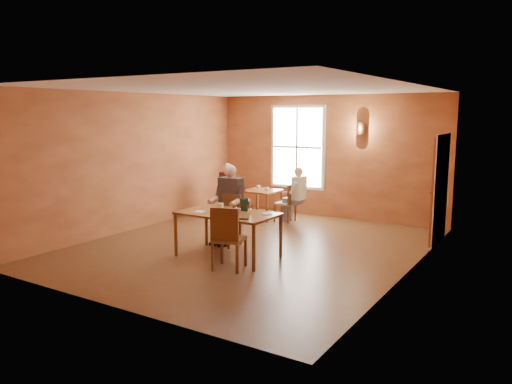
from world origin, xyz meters
The scene contains 29 objects.
ground centered at (0.00, 0.00, 0.00)m, with size 6.00×7.00×0.01m, color brown.
wall_back centered at (0.00, 3.50, 1.50)m, with size 6.00×0.04×3.00m, color brown.
wall_front centered at (0.00, -3.50, 1.50)m, with size 6.00×0.04×3.00m, color brown.
wall_left centered at (-3.00, 0.00, 1.50)m, with size 0.04×7.00×3.00m, color brown.
wall_right centered at (3.00, 0.00, 1.50)m, with size 0.04×7.00×3.00m, color brown.
ceiling centered at (0.00, 0.00, 3.00)m, with size 6.00×7.00×0.04m, color white.
window centered at (-0.80, 3.45, 1.70)m, with size 1.36×0.10×1.96m, color white.
door centered at (2.94, 2.30, 1.05)m, with size 0.12×1.04×2.10m, color maroon.
wall_sconce centered at (0.90, 3.40, 2.20)m, with size 0.16×0.16×0.28m, color brown.
main_table centered at (0.02, -0.78, 0.41)m, with size 1.74×0.98×0.82m, color brown, non-canonical shape.
chair_diner_main centered at (-0.48, -0.13, 0.49)m, with size 0.44×0.44×0.99m, color brown, non-canonical shape.
diner_main centered at (-0.48, -0.16, 0.75)m, with size 0.60×0.60×1.50m, color #463021, non-canonical shape.
chair_empty centered at (0.43, -1.33, 0.53)m, with size 0.47×0.47×1.07m, color #4B250E, non-canonical shape.
plate_food centered at (-0.20, -0.77, 0.84)m, with size 0.31×0.31×0.04m, color white.
sandwich centered at (-0.19, -0.71, 0.87)m, with size 0.10×0.09×0.12m, color tan.
goblet_a centered at (0.44, -0.65, 0.91)m, with size 0.08×0.08×0.19m, color white, non-canonical shape.
goblet_c centered at (0.32, -0.99, 0.91)m, with size 0.08×0.08×0.20m, color white, non-canonical shape.
menu_stand centered at (0.19, -0.52, 0.93)m, with size 0.14×0.07×0.23m, color black.
knife centered at (-0.02, -1.03, 0.82)m, with size 0.22×0.02×0.00m, color #B8B8C6.
napkin centered at (-0.44, -0.99, 0.82)m, with size 0.19×0.19×0.01m, color white.
side_plate centered at (0.69, -0.55, 0.82)m, with size 0.19×0.19×0.01m, color silver.
sunglasses centered at (0.58, -1.11, 0.83)m, with size 0.15×0.05×0.02m, color black.
second_table centered at (-1.21, 2.40, 0.35)m, with size 0.79×0.79×0.70m, color brown, non-canonical shape.
chair_diner_white centered at (-0.56, 2.40, 0.45)m, with size 0.40×0.40×0.91m, color #3E2113, non-canonical shape.
diner_white centered at (-0.53, 2.40, 0.63)m, with size 0.51×0.51×1.26m, color silver, non-canonical shape.
chair_diner_maroon centered at (-1.86, 2.40, 0.41)m, with size 0.36×0.36×0.82m, color brown, non-canonical shape.
diner_maroon centered at (-1.89, 2.40, 0.64)m, with size 0.51×0.51×1.27m, color maroon, non-canonical shape.
cup_a centered at (-1.04, 2.34, 0.75)m, with size 0.12×0.12×0.09m, color white.
cup_b centered at (-1.38, 2.51, 0.74)m, with size 0.10×0.10×0.09m, color silver.
Camera 1 is at (5.05, -7.86, 2.56)m, focal length 35.00 mm.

